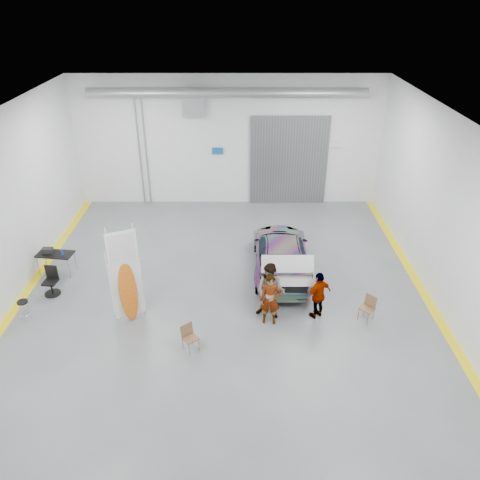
{
  "coord_description": "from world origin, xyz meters",
  "views": [
    {
      "loc": [
        0.52,
        -12.89,
        9.37
      ],
      "look_at": [
        0.53,
        1.4,
        1.5
      ],
      "focal_mm": 35.0,
      "sensor_mm": 36.0,
      "label": 1
    }
  ],
  "objects_px": {
    "sedan_car": "(281,253)",
    "shop_stool": "(25,310)",
    "person_a": "(270,300)",
    "folding_chair_near": "(191,343)",
    "person_c": "(319,295)",
    "surfboard_display": "(123,284)",
    "office_chair": "(51,282)",
    "work_table": "(53,253)",
    "folding_chair_far": "(366,313)",
    "person_b": "(271,291)"
  },
  "relations": [
    {
      "from": "sedan_car",
      "to": "shop_stool",
      "type": "xyz_separation_m",
      "value": [
        -8.29,
        -2.89,
        -0.37
      ]
    },
    {
      "from": "person_a",
      "to": "folding_chair_near",
      "type": "bearing_deg",
      "value": -146.21
    },
    {
      "from": "shop_stool",
      "to": "folding_chair_near",
      "type": "bearing_deg",
      "value": -14.85
    },
    {
      "from": "person_c",
      "to": "surfboard_display",
      "type": "bearing_deg",
      "value": -32.95
    },
    {
      "from": "person_a",
      "to": "person_c",
      "type": "height_order",
      "value": "person_a"
    },
    {
      "from": "shop_stool",
      "to": "office_chair",
      "type": "xyz_separation_m",
      "value": [
        0.36,
        1.41,
        0.1
      ]
    },
    {
      "from": "work_table",
      "to": "folding_chair_far",
      "type": "bearing_deg",
      "value": -14.38
    },
    {
      "from": "person_b",
      "to": "work_table",
      "type": "relative_size",
      "value": 1.42
    },
    {
      "from": "sedan_car",
      "to": "person_b",
      "type": "distance_m",
      "value": 2.83
    },
    {
      "from": "person_a",
      "to": "office_chair",
      "type": "xyz_separation_m",
      "value": [
        -7.35,
        1.57,
        -0.42
      ]
    },
    {
      "from": "person_c",
      "to": "folding_chair_far",
      "type": "xyz_separation_m",
      "value": [
        1.52,
        -0.16,
        -0.56
      ]
    },
    {
      "from": "person_a",
      "to": "surfboard_display",
      "type": "distance_m",
      "value": 4.52
    },
    {
      "from": "person_a",
      "to": "folding_chair_near",
      "type": "height_order",
      "value": "person_a"
    },
    {
      "from": "folding_chair_far",
      "to": "work_table",
      "type": "bearing_deg",
      "value": -148.69
    },
    {
      "from": "person_b",
      "to": "folding_chair_far",
      "type": "xyz_separation_m",
      "value": [
        3.02,
        -0.16,
        -0.7
      ]
    },
    {
      "from": "person_a",
      "to": "surfboard_display",
      "type": "height_order",
      "value": "surfboard_display"
    },
    {
      "from": "person_b",
      "to": "surfboard_display",
      "type": "height_order",
      "value": "surfboard_display"
    },
    {
      "from": "sedan_car",
      "to": "folding_chair_near",
      "type": "distance_m",
      "value": 5.24
    },
    {
      "from": "sedan_car",
      "to": "work_table",
      "type": "height_order",
      "value": "sedan_car"
    },
    {
      "from": "sedan_car",
      "to": "person_a",
      "type": "relative_size",
      "value": 2.85
    },
    {
      "from": "person_c",
      "to": "office_chair",
      "type": "distance_m",
      "value": 8.98
    },
    {
      "from": "sedan_car",
      "to": "person_c",
      "type": "bearing_deg",
      "value": 110.4
    },
    {
      "from": "folding_chair_far",
      "to": "office_chair",
      "type": "relative_size",
      "value": 0.82
    },
    {
      "from": "person_b",
      "to": "folding_chair_far",
      "type": "bearing_deg",
      "value": 17.29
    },
    {
      "from": "sedan_car",
      "to": "surfboard_display",
      "type": "distance_m",
      "value": 5.87
    },
    {
      "from": "person_a",
      "to": "folding_chair_far",
      "type": "bearing_deg",
      "value": 8.17
    },
    {
      "from": "person_a",
      "to": "person_b",
      "type": "xyz_separation_m",
      "value": [
        0.03,
        0.29,
        0.1
      ]
    },
    {
      "from": "person_b",
      "to": "work_table",
      "type": "xyz_separation_m",
      "value": [
        -7.71,
        2.59,
        -0.15
      ]
    },
    {
      "from": "office_chair",
      "to": "surfboard_display",
      "type": "bearing_deg",
      "value": -19.42
    },
    {
      "from": "person_c",
      "to": "folding_chair_far",
      "type": "distance_m",
      "value": 1.63
    },
    {
      "from": "person_b",
      "to": "work_table",
      "type": "distance_m",
      "value": 8.13
    },
    {
      "from": "sedan_car",
      "to": "surfboard_display",
      "type": "relative_size",
      "value": 1.49
    },
    {
      "from": "folding_chair_near",
      "to": "work_table",
      "type": "bearing_deg",
      "value": 103.07
    },
    {
      "from": "person_a",
      "to": "sedan_car",
      "type": "bearing_deg",
      "value": 84.86
    },
    {
      "from": "folding_chair_far",
      "to": "office_chair",
      "type": "xyz_separation_m",
      "value": [
        -10.4,
        1.43,
        0.18
      ]
    },
    {
      "from": "folding_chair_near",
      "to": "folding_chair_far",
      "type": "relative_size",
      "value": 0.99
    },
    {
      "from": "person_c",
      "to": "folding_chair_near",
      "type": "bearing_deg",
      "value": -12.37
    },
    {
      "from": "office_chair",
      "to": "person_b",
      "type": "bearing_deg",
      "value": -3.12
    },
    {
      "from": "person_c",
      "to": "office_chair",
      "type": "bearing_deg",
      "value": -42.33
    },
    {
      "from": "folding_chair_near",
      "to": "work_table",
      "type": "distance_m",
      "value": 6.77
    },
    {
      "from": "person_a",
      "to": "office_chair",
      "type": "height_order",
      "value": "person_a"
    },
    {
      "from": "surfboard_display",
      "to": "person_b",
      "type": "bearing_deg",
      "value": -22.4
    },
    {
      "from": "sedan_car",
      "to": "person_a",
      "type": "bearing_deg",
      "value": 80.61
    },
    {
      "from": "folding_chair_near",
      "to": "work_table",
      "type": "height_order",
      "value": "work_table"
    },
    {
      "from": "surfboard_display",
      "to": "shop_stool",
      "type": "xyz_separation_m",
      "value": [
        -3.22,
        -0.0,
        -1.0
      ]
    },
    {
      "from": "shop_stool",
      "to": "person_c",
      "type": "bearing_deg",
      "value": 0.82
    },
    {
      "from": "person_a",
      "to": "person_c",
      "type": "distance_m",
      "value": 1.56
    },
    {
      "from": "person_a",
      "to": "work_table",
      "type": "bearing_deg",
      "value": 165.05
    },
    {
      "from": "person_c",
      "to": "person_b",
      "type": "bearing_deg",
      "value": -34.16
    },
    {
      "from": "sedan_car",
      "to": "person_b",
      "type": "height_order",
      "value": "person_b"
    }
  ]
}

